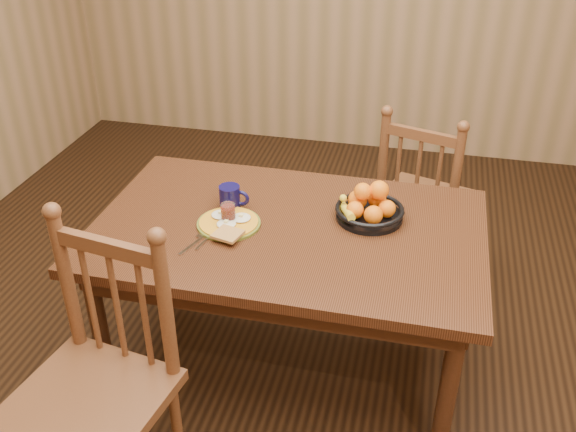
% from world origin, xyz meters
% --- Properties ---
extents(room, '(4.52, 5.02, 2.72)m').
position_xyz_m(room, '(0.00, 0.00, 1.35)').
color(room, black).
rests_on(room, ground).
extents(dining_table, '(1.60, 1.00, 0.75)m').
position_xyz_m(dining_table, '(0.00, 0.00, 0.67)').
color(dining_table, black).
rests_on(dining_table, ground).
extents(chair_far, '(0.56, 0.55, 1.00)m').
position_xyz_m(chair_far, '(0.54, 0.82, 0.49)').
color(chair_far, '#4E2A17').
rests_on(chair_far, ground).
extents(chair_near, '(0.56, 0.54, 1.08)m').
position_xyz_m(chair_near, '(-0.48, -0.80, 0.53)').
color(chair_near, '#4E2A17').
rests_on(chair_near, ground).
extents(breakfast_plate, '(0.26, 0.30, 0.04)m').
position_xyz_m(breakfast_plate, '(-0.24, -0.05, 0.76)').
color(breakfast_plate, '#59601E').
rests_on(breakfast_plate, dining_table).
extents(fork, '(0.06, 0.18, 0.00)m').
position_xyz_m(fork, '(-0.33, -0.20, 0.75)').
color(fork, silver).
rests_on(fork, dining_table).
extents(spoon, '(0.05, 0.16, 0.01)m').
position_xyz_m(spoon, '(-0.31, -0.15, 0.75)').
color(spoon, silver).
rests_on(spoon, dining_table).
extents(coffee_mug, '(0.13, 0.09, 0.10)m').
position_xyz_m(coffee_mug, '(-0.28, 0.10, 0.80)').
color(coffee_mug, '#0B0932').
rests_on(coffee_mug, dining_table).
extents(juice_glass, '(0.06, 0.06, 0.09)m').
position_xyz_m(juice_glass, '(-0.25, -0.03, 0.79)').
color(juice_glass, silver).
rests_on(juice_glass, dining_table).
extents(fruit_bowl, '(0.29, 0.29, 0.17)m').
position_xyz_m(fruit_bowl, '(0.31, 0.14, 0.80)').
color(fruit_bowl, black).
rests_on(fruit_bowl, dining_table).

